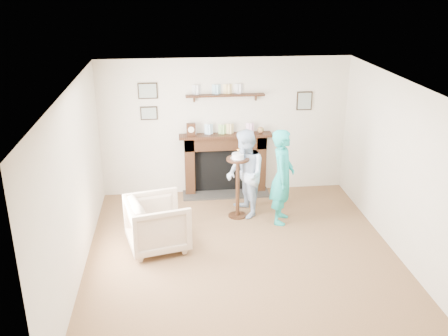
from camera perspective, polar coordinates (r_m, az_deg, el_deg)
The scene contains 6 objects.
ground at distance 7.32m, azimuth 2.24°, elevation -10.36°, with size 5.00×5.00×0.00m, color brown.
room_shell at distance 7.27m, azimuth 1.62°, elevation 3.53°, with size 4.54×5.02×2.52m.
armchair at distance 7.68m, azimuth -7.47°, elevation -8.90°, with size 0.84×0.87×0.79m, color #BFAE8D.
man at distance 8.58m, azimuth 2.37°, elevation -5.32°, with size 0.73×0.57×1.49m, color silver.
woman at distance 8.42m, azimuth 6.46°, elevation -5.98°, with size 0.58×0.38×1.58m, color #1FB2A0.
pedestal_table at distance 8.22m, azimuth 1.59°, elevation -0.89°, with size 0.37×0.37×1.20m.
Camera 1 is at (-0.95, -6.16, 3.83)m, focal length 40.00 mm.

